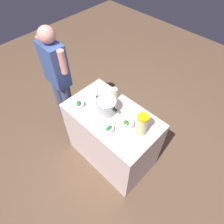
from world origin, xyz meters
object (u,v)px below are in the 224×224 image
(cooking_pot, at_px, (106,106))
(person_cook, at_px, (59,79))
(mason_jar, at_px, (114,93))
(broccoli_bowl_front, at_px, (109,129))
(broccoli_bowl_back, at_px, (79,104))
(lemonade_pitcher, at_px, (142,125))
(broccoli_bowl_center, at_px, (127,124))

(cooking_pot, bearing_deg, person_cook, 2.96)
(mason_jar, relative_size, broccoli_bowl_front, 1.32)
(person_cook, bearing_deg, mason_jar, -161.19)
(broccoli_bowl_front, xyz_separation_m, broccoli_bowl_back, (0.48, -0.01, 0.01))
(cooking_pot, relative_size, lemonade_pitcher, 1.14)
(cooking_pot, height_order, lemonade_pitcher, lemonade_pitcher)
(mason_jar, height_order, broccoli_bowl_center, mason_jar)
(broccoli_bowl_back, distance_m, person_cook, 0.60)
(broccoli_bowl_front, distance_m, broccoli_bowl_back, 0.48)
(lemonade_pitcher, distance_m, broccoli_bowl_front, 0.35)
(broccoli_bowl_center, bearing_deg, cooking_pot, 2.52)
(lemonade_pitcher, height_order, broccoli_bowl_center, lemonade_pitcher)
(lemonade_pitcher, distance_m, mason_jar, 0.58)
(cooking_pot, bearing_deg, broccoli_bowl_center, -177.48)
(broccoli_bowl_back, bearing_deg, cooking_pot, -149.94)
(broccoli_bowl_center, height_order, broccoli_bowl_back, broccoli_bowl_back)
(mason_jar, xyz_separation_m, broccoli_bowl_center, (-0.39, 0.21, -0.04))
(lemonade_pitcher, xyz_separation_m, broccoli_bowl_center, (0.16, 0.03, -0.10))
(cooking_pot, distance_m, broccoli_bowl_center, 0.30)
(lemonade_pitcher, distance_m, person_cook, 1.33)
(broccoli_bowl_front, distance_m, broccoli_bowl_center, 0.20)
(mason_jar, bearing_deg, broccoli_bowl_center, 152.12)
(lemonade_pitcher, height_order, mason_jar, lemonade_pitcher)
(broccoli_bowl_front, bearing_deg, broccoli_bowl_back, -0.73)
(lemonade_pitcher, relative_size, broccoli_bowl_center, 1.91)
(broccoli_bowl_center, height_order, person_cook, person_cook)
(lemonade_pitcher, relative_size, person_cook, 0.16)
(broccoli_bowl_front, xyz_separation_m, broccoli_bowl_center, (-0.09, -0.18, 0.00))
(cooking_pot, relative_size, broccoli_bowl_back, 3.02)
(mason_jar, bearing_deg, broccoli_bowl_front, 127.38)
(broccoli_bowl_back, height_order, person_cook, person_cook)
(cooking_pot, relative_size, mason_jar, 2.22)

